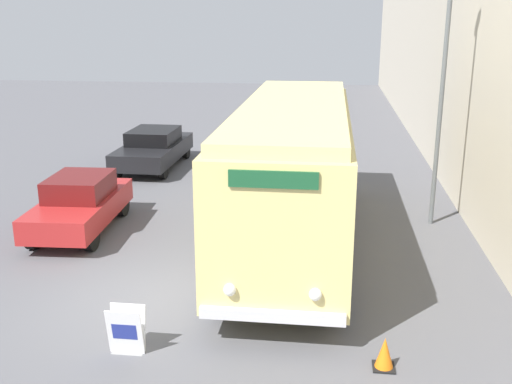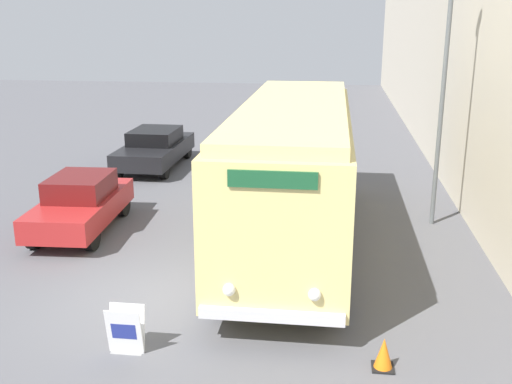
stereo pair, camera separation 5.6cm
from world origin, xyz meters
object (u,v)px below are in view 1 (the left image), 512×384
Objects in this scene: streetlamp at (445,53)px; parked_car_near at (80,204)px; sign_board at (126,331)px; traffic_cone at (384,353)px; parked_car_mid at (154,148)px; vintage_bus at (293,166)px.

streetlamp reaches higher than parked_car_near.
parked_car_near is at bearing 119.31° from sign_board.
parked_car_mid is at bearing 120.92° from traffic_cone.
streetlamp reaches higher than traffic_cone.
streetlamp is at bearing 50.42° from sign_board.
traffic_cone is at bearing -58.39° from parked_car_mid.
traffic_cone is (-1.85, -7.37, -4.35)m from streetlamp.
sign_board is 0.21× the size of parked_car_near.
vintage_bus is 2.53× the size of parked_car_near.
streetlamp reaches higher than parked_car_mid.
streetlamp is (6.15, 7.44, 4.21)m from sign_board.
traffic_cone is at bearing 0.97° from sign_board.
sign_board is 0.18× the size of parked_car_mid.
parked_car_near is 7.54× the size of traffic_cone.
parked_car_mid is at bearing 87.88° from parked_car_near.
vintage_bus is 19.08× the size of traffic_cone.
sign_board reaches higher than traffic_cone.
traffic_cone is (1.87, -5.51, -1.72)m from vintage_bus.
vintage_bus is at bearing -153.41° from streetlamp.
parked_car_mid is (-0.09, 7.05, -0.02)m from parked_car_near.
streetlamp is 1.76× the size of parked_car_near.
vintage_bus is at bearing -50.71° from parked_car_mid.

